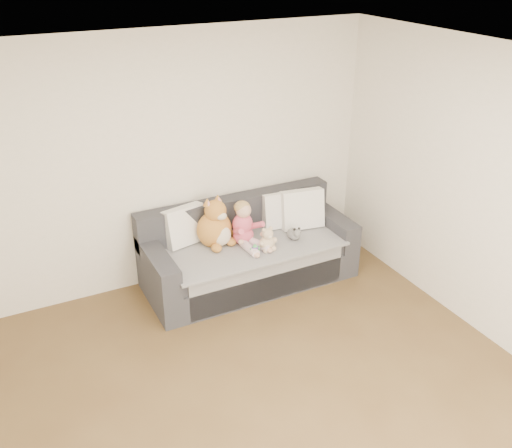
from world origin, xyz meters
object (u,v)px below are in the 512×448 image
Objects in this scene: plush_cat at (215,226)px; toddler at (245,227)px; sofa at (248,254)px; teddy_bear at (268,241)px; sippy_cup at (255,249)px.

toddler is at bearing -42.39° from plush_cat.
sofa is at bearing 33.22° from toddler.
toddler reaches higher than teddy_bear.
sofa is 8.46× the size of teddy_bear.
sofa is 3.92× the size of plush_cat.
sippy_cup is at bearing -71.87° from plush_cat.
plush_cat is 0.55m from teddy_bear.
plush_cat is at bearing 167.25° from sofa.
teddy_bear is (0.09, -0.27, 0.27)m from sofa.
teddy_bear is at bearing 10.09° from sippy_cup.
sofa is 0.50m from plush_cat.
sippy_cup is (-0.16, -0.03, -0.04)m from teddy_bear.
sofa reaches higher than sippy_cup.
sofa is 18.33× the size of sippy_cup.
plush_cat reaches higher than sippy_cup.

